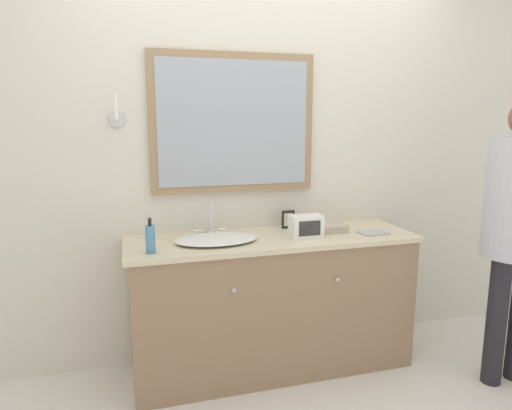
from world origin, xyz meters
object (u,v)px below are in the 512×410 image
soap_bottle (150,239)px  appliance_box (306,226)px  sink_basin (216,238)px  picture_frame (288,219)px

soap_bottle → appliance_box: 0.92m
sink_basin → picture_frame: bearing=21.1°
soap_bottle → sink_basin: bearing=19.1°
sink_basin → soap_bottle: size_ratio=2.50×
sink_basin → appliance_box: sink_basin is taller
soap_bottle → appliance_box: bearing=5.3°
sink_basin → soap_bottle: sink_basin is taller
sink_basin → soap_bottle: bearing=-160.9°
sink_basin → soap_bottle: (-0.38, -0.13, 0.06)m
sink_basin → picture_frame: 0.55m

